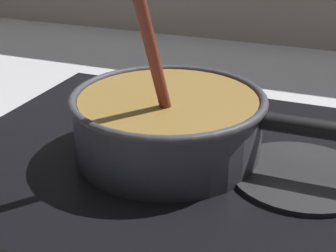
{
  "coord_description": "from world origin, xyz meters",
  "views": [
    {
      "loc": [
        0.29,
        -0.37,
        0.31
      ],
      "look_at": [
        0.08,
        0.16,
        0.05
      ],
      "focal_mm": 52.96,
      "sensor_mm": 36.0,
      "label": 1
    }
  ],
  "objects": [
    {
      "name": "spare_burner",
      "position": [
        0.25,
        0.16,
        0.01
      ],
      "size": [
        0.17,
        0.17,
        0.01
      ],
      "primitive_type": "cylinder",
      "color": "#262628",
      "rests_on": "hob_plate"
    },
    {
      "name": "cooking_pan",
      "position": [
        0.08,
        0.16,
        0.06
      ],
      "size": [
        0.4,
        0.25,
        0.3
      ],
      "color": "#38383D",
      "rests_on": "hob_plate"
    },
    {
      "name": "burner_ring",
      "position": [
        0.08,
        0.16,
        0.02
      ],
      "size": [
        0.17,
        0.17,
        0.01
      ],
      "primitive_type": "torus",
      "color": "#592D0C",
      "rests_on": "hob_plate"
    },
    {
      "name": "ground",
      "position": [
        0.0,
        0.0,
        -0.02
      ],
      "size": [
        2.4,
        1.6,
        0.04
      ],
      "primitive_type": "cube",
      "color": "#B7B7BC"
    },
    {
      "name": "hob_plate",
      "position": [
        0.08,
        0.16,
        0.01
      ],
      "size": [
        0.56,
        0.48,
        0.01
      ],
      "primitive_type": "cube",
      "color": "black",
      "rests_on": "ground"
    }
  ]
}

